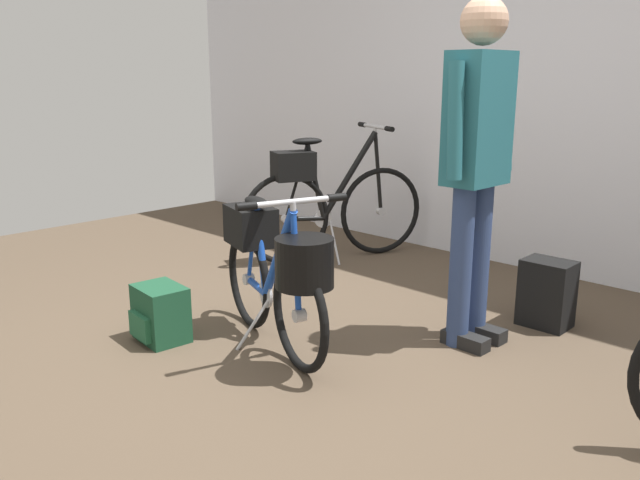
# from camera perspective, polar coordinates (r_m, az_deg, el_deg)

# --- Properties ---
(ground_plane) EXTENTS (7.30, 7.30, 0.00)m
(ground_plane) POSITION_cam_1_polar(r_m,az_deg,el_deg) (3.00, -3.26, -11.85)
(ground_plane) COLOR brown
(back_wall) EXTENTS (7.30, 0.10, 3.17)m
(back_wall) POSITION_cam_1_polar(r_m,az_deg,el_deg) (4.66, 19.71, 16.72)
(back_wall) COLOR silver
(back_wall) RESTS_ON ground_plane
(folding_bike_foreground) EXTENTS (1.09, 0.55, 0.80)m
(folding_bike_foreground) POSITION_cam_1_polar(r_m,az_deg,el_deg) (3.13, -3.97, -2.38)
(folding_bike_foreground) COLOR black
(folding_bike_foreground) RESTS_ON ground_plane
(display_bike_left) EXTENTS (0.68, 1.30, 0.98)m
(display_bike_left) POSITION_cam_1_polar(r_m,az_deg,el_deg) (4.70, 0.51, 3.51)
(display_bike_left) COLOR black
(display_bike_left) RESTS_ON ground_plane
(visitor_near_wall) EXTENTS (0.28, 0.54, 1.67)m
(visitor_near_wall) POSITION_cam_1_polar(r_m,az_deg,el_deg) (3.21, 13.60, 7.39)
(visitor_near_wall) COLOR navy
(visitor_near_wall) RESTS_ON ground_plane
(backpack_on_floor) EXTENTS (0.29, 0.26, 0.29)m
(backpack_on_floor) POSITION_cam_1_polar(r_m,az_deg,el_deg) (3.42, -13.87, -6.31)
(backpack_on_floor) COLOR #19472D
(backpack_on_floor) RESTS_ON ground_plane
(handbag_on_floor) EXTENTS (0.26, 0.23, 0.37)m
(handbag_on_floor) POSITION_cam_1_polar(r_m,az_deg,el_deg) (3.71, 19.31, -4.46)
(handbag_on_floor) COLOR black
(handbag_on_floor) RESTS_ON ground_plane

